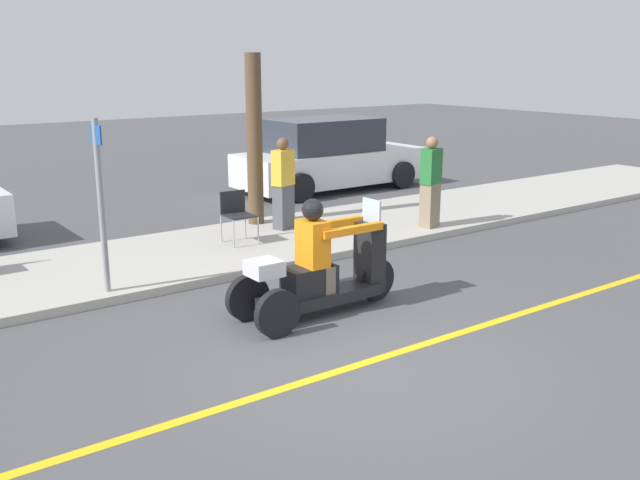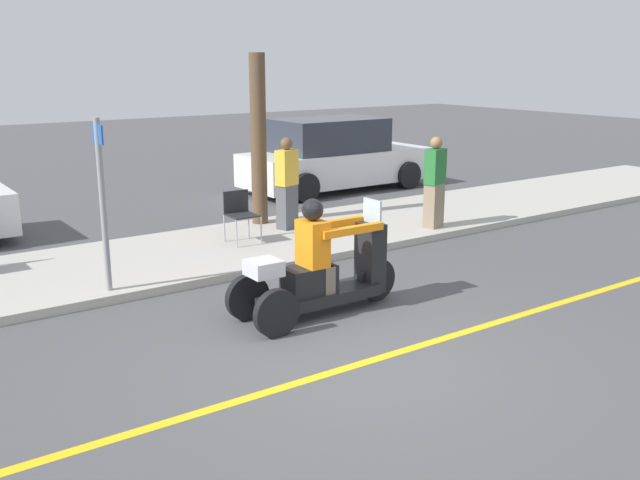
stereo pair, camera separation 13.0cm
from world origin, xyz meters
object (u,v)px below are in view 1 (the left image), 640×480
object	(u,v)px
motorcycle_trike	(321,273)
spectator_far_back	(431,184)
spectator_near_curb	(283,185)
tree_trunk	(254,140)
street_sign	(101,199)
folding_chair_set_back	(236,211)
parked_car_lot_far	(328,157)

from	to	relation	value
motorcycle_trike	spectator_far_back	distance (m)	4.52
spectator_near_curb	spectator_far_back	distance (m)	2.57
tree_trunk	spectator_near_curb	bearing A→B (deg)	-76.07
tree_trunk	street_sign	bearing A→B (deg)	-147.96
spectator_near_curb	folding_chair_set_back	bearing A→B (deg)	-164.07
folding_chair_set_back	street_sign	bearing A→B (deg)	-154.44
spectator_near_curb	folding_chair_set_back	size ratio (longest dim) A/B	1.93
motorcycle_trike	folding_chair_set_back	distance (m)	3.32
spectator_far_back	folding_chair_set_back	bearing A→B (deg)	161.82
spectator_far_back	folding_chair_set_back	size ratio (longest dim) A/B	1.94
motorcycle_trike	tree_trunk	size ratio (longest dim) A/B	0.75
spectator_near_curb	parked_car_lot_far	bearing A→B (deg)	43.46
tree_trunk	street_sign	distance (m)	4.19
folding_chair_set_back	parked_car_lot_far	size ratio (longest dim) A/B	0.18
spectator_near_curb	motorcycle_trike	bearing A→B (deg)	-116.63
parked_car_lot_far	spectator_far_back	bearing A→B (deg)	-103.93
motorcycle_trike	spectator_near_curb	xyz separation A→B (m)	(1.79, 3.57, 0.37)
spectator_near_curb	spectator_far_back	world-z (taller)	spectator_far_back
motorcycle_trike	tree_trunk	distance (m)	4.66
spectator_near_curb	tree_trunk	xyz separation A→B (m)	(-0.16, 0.66, 0.73)
tree_trunk	motorcycle_trike	bearing A→B (deg)	-111.03
spectator_far_back	street_sign	distance (m)	5.89
tree_trunk	folding_chair_set_back	bearing A→B (deg)	-134.14
motorcycle_trike	parked_car_lot_far	world-z (taller)	parked_car_lot_far
spectator_near_curb	tree_trunk	distance (m)	1.00
motorcycle_trike	parked_car_lot_far	bearing A→B (deg)	52.80
folding_chair_set_back	motorcycle_trike	bearing A→B (deg)	-101.77
folding_chair_set_back	parked_car_lot_far	bearing A→B (deg)	37.95
motorcycle_trike	spectator_far_back	xyz separation A→B (m)	(3.95, 2.18, 0.37)
spectator_far_back	tree_trunk	bearing A→B (deg)	138.55
motorcycle_trike	spectator_near_curb	distance (m)	4.01
motorcycle_trike	spectator_near_curb	world-z (taller)	spectator_near_curb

